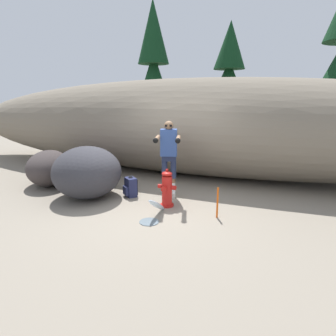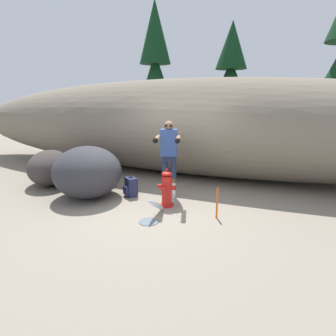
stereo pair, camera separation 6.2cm
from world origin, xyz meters
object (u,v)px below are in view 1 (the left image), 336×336
at_px(spare_backpack, 131,187).
at_px(boulder_large, 87,172).
at_px(boulder_mid, 49,168).
at_px(boulder_small, 85,172).
at_px(fire_hydrant, 167,189).
at_px(utility_worker, 169,150).
at_px(survey_stake, 217,203).

distance_m(spare_backpack, boulder_large, 1.04).
height_order(boulder_mid, boulder_small, boulder_mid).
bearing_deg(spare_backpack, fire_hydrant, 113.84).
relative_size(boulder_large, boulder_mid, 1.11).
height_order(fire_hydrant, utility_worker, utility_worker).
xyz_separation_m(utility_worker, boulder_large, (-1.72, -0.68, -0.52)).
bearing_deg(utility_worker, boulder_large, -86.35).
relative_size(fire_hydrant, spare_backpack, 1.71).
xyz_separation_m(fire_hydrant, boulder_large, (-1.89, -0.14, 0.22)).
bearing_deg(spare_backpack, boulder_small, -64.51).
relative_size(fire_hydrant, utility_worker, 0.46).
bearing_deg(fire_hydrant, spare_backpack, 165.12).
xyz_separation_m(utility_worker, boulder_small, (-2.39, 0.10, -0.76)).
xyz_separation_m(boulder_mid, boulder_small, (0.86, 0.34, -0.11)).
distance_m(fire_hydrant, boulder_large, 1.91).
xyz_separation_m(spare_backpack, boulder_large, (-0.88, -0.41, 0.37)).
height_order(utility_worker, boulder_small, utility_worker).
height_order(fire_hydrant, survey_stake, fire_hydrant).
xyz_separation_m(fire_hydrant, spare_backpack, (-1.02, 0.27, -0.16)).
xyz_separation_m(fire_hydrant, boulder_small, (-2.56, 0.63, -0.02)).
xyz_separation_m(spare_backpack, boulder_small, (-1.54, 0.36, 0.13)).
distance_m(spare_backpack, boulder_small, 1.59).
relative_size(boulder_mid, boulder_small, 1.19).
height_order(boulder_large, boulder_small, boulder_large).
relative_size(boulder_large, survey_stake, 2.63).
height_order(utility_worker, boulder_large, utility_worker).
distance_m(fire_hydrant, survey_stake, 1.13).
distance_m(fire_hydrant, spare_backpack, 1.06).
relative_size(utility_worker, boulder_mid, 1.22).
distance_m(boulder_large, boulder_small, 1.05).
distance_m(utility_worker, boulder_mid, 3.33).
xyz_separation_m(boulder_large, boulder_mid, (-1.53, 0.43, -0.13)).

